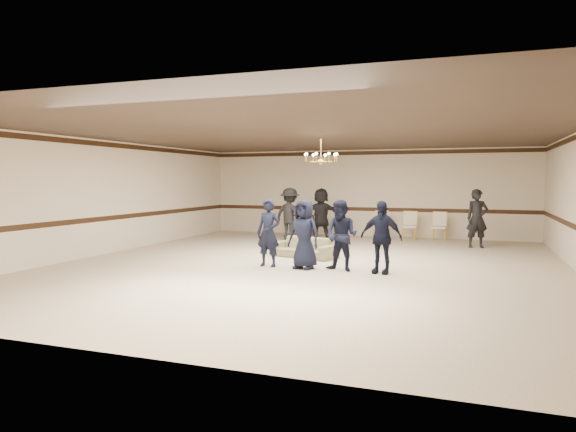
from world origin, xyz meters
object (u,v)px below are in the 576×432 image
Objects in this scene: chandelier at (321,149)px; adult_left at (290,215)px; console_table at (302,225)px; banquet_chair_left at (381,225)px; adult_right at (477,218)px; banquet_chair_mid at (409,226)px; boy_c at (342,236)px; boy_d at (381,237)px; adult_mid at (321,214)px; boy_b at (304,234)px; settee at (304,247)px; boy_a at (268,233)px; banquet_chair_right at (439,227)px.

chandelier reaches higher than adult_left.
banquet_chair_left is at bearing -0.69° from console_table.
adult_right reaches higher than banquet_chair_mid.
boy_d is (0.90, 0.00, 0.00)m from boy_c.
adult_left is 1.96× the size of console_table.
adult_mid is 1.69m from console_table.
chandelier is 0.52× the size of adult_right.
adult_right is at bearing 65.92° from boy_b.
boy_d is 0.89× the size of settee.
console_table is (-4.00, 0.20, -0.10)m from banquet_chair_mid.
banquet_chair_left is 3.01m from console_table.
adult_mid reaches higher than banquet_chair_left.
boy_a is 1.76× the size of console_table.
banquet_chair_mid is at bearing 87.76° from boy_b.
banquet_chair_left is (2.81, 1.69, -0.42)m from adult_left.
adult_left is at bearing -153.05° from banquet_chair_left.
chandelier reaches higher than adult_mid.
settee is (-0.56, 1.71, -0.55)m from boy_b.
banquet_chair_right is at bearing 111.94° from adult_right.
boy_b and boy_c have the same top height.
adult_mid reaches higher than boy_c.
adult_mid is at bearing -44.42° from console_table.
boy_d is at bearing 5.01° from boy_a.
chandelier reaches higher than banquet_chair_left.
chandelier reaches higher than boy_a.
chandelier is 4.55m from adult_left.
banquet_chair_right is (3.21, 5.05, 0.22)m from settee.
adult_left is at bearing -160.60° from banquet_chair_mid.
adult_mid is (-3.05, 5.77, 0.09)m from boy_d.
boy_c is at bearing -100.91° from banquet_chair_mid.
banquet_chair_left and banquet_chair_mid have the same top height.
banquet_chair_mid is at bearing -4.09° from banquet_chair_left.
settee is at bearing 163.10° from chandelier.
boy_c is (1.80, 0.00, 0.00)m from boy_a.
banquet_chair_left is at bearing 175.46° from banquet_chair_mid.
boy_b is 5.91m from adult_mid.
adult_left is at bearing 132.91° from settee.
boy_b is at bearing 5.01° from boy_a.
adult_mid is 1.85× the size of banquet_chair_mid.
adult_right is at bearing -11.29° from console_table.
boy_b is 0.90m from boy_c.
boy_c is at bearing -170.45° from boy_d.
boy_a is at bearing -83.85° from settee.
banquet_chair_mid is at bearing 128.97° from adult_right.
banquet_chair_left is at bearing 82.29° from chandelier.
adult_mid is (-0.70, 4.06, 0.64)m from settee.
adult_left is 6.01m from adult_right.
boy_a is 5.23m from adult_left.
adult_left is at bearing -81.15° from console_table.
boy_b is at bearing -170.45° from boy_d.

